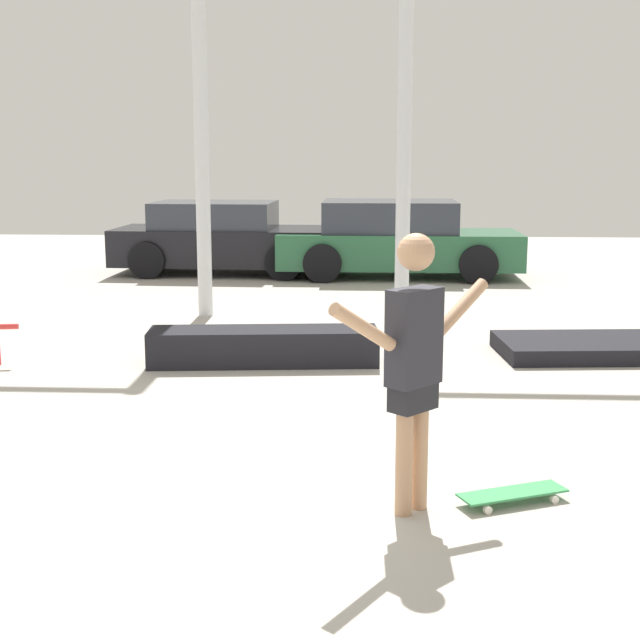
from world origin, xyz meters
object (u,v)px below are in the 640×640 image
(parked_car_green, at_px, (396,240))
(parked_car_black, at_px, (222,239))
(manual_pad, at_px, (602,347))
(skateboard, at_px, (513,494))
(skateboarder, at_px, (414,356))
(grind_box, at_px, (264,346))

(parked_car_green, bearing_deg, parked_car_black, 175.81)
(manual_pad, bearing_deg, skateboard, -111.17)
(parked_car_black, height_order, parked_car_green, parked_car_green)
(skateboarder, relative_size, manual_pad, 0.78)
(skateboarder, bearing_deg, parked_car_black, 58.02)
(manual_pad, bearing_deg, parked_car_green, 108.59)
(manual_pad, bearing_deg, skateboarder, -117.51)
(skateboard, xyz_separation_m, parked_car_green, (-0.43, 10.78, 0.61))
(skateboard, xyz_separation_m, grind_box, (-2.09, 3.80, 0.13))
(skateboard, distance_m, parked_car_black, 11.66)
(skateboarder, distance_m, skateboard, 1.19)
(skateboard, xyz_separation_m, parked_car_black, (-3.71, 11.03, 0.59))
(skateboarder, distance_m, manual_pad, 5.25)
(skateboard, relative_size, grind_box, 0.31)
(grind_box, height_order, parked_car_black, parked_car_black)
(parked_car_green, bearing_deg, manual_pad, -71.07)
(skateboard, distance_m, manual_pad, 4.73)
(grind_box, relative_size, parked_car_black, 0.61)
(skateboard, bearing_deg, grind_box, 95.46)
(grind_box, xyz_separation_m, manual_pad, (3.80, 0.61, -0.10))
(skateboarder, height_order, skateboard, skateboarder)
(skateboarder, distance_m, grind_box, 4.30)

